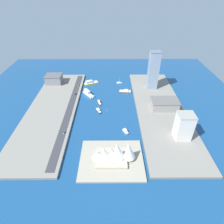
% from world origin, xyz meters
% --- Properties ---
extents(ground_plane, '(440.00, 440.00, 0.00)m').
position_xyz_m(ground_plane, '(0.00, 0.00, 0.00)').
color(ground_plane, navy).
extents(quay_west, '(70.00, 240.00, 2.92)m').
position_xyz_m(quay_west, '(-79.99, 0.00, 1.46)').
color(quay_west, gray).
rests_on(quay_west, ground_plane).
extents(quay_east, '(70.00, 240.00, 2.92)m').
position_xyz_m(quay_east, '(79.99, 0.00, 1.46)').
color(quay_east, gray).
rests_on(quay_east, ground_plane).
extents(peninsula_point, '(67.42, 55.81, 2.00)m').
position_xyz_m(peninsula_point, '(-7.62, 96.02, 1.00)').
color(peninsula_point, '#A89E89').
rests_on(peninsula_point, ground_plane).
extents(road_strip, '(9.58, 228.00, 0.15)m').
position_xyz_m(road_strip, '(53.60, 0.00, 3.00)').
color(road_strip, '#38383D').
rests_on(road_strip, quay_east).
extents(ferry_white_commuter, '(21.10, 24.84, 8.25)m').
position_xyz_m(ferry_white_commuter, '(31.19, -44.04, 3.04)').
color(ferry_white_commuter, silver).
rests_on(ferry_white_commuter, ground_plane).
extents(patrol_launch_navy, '(9.50, 13.39, 3.97)m').
position_xyz_m(patrol_launch_navy, '(11.32, 4.70, 1.56)').
color(patrol_launch_navy, '#1E284C').
rests_on(patrol_launch_navy, ground_plane).
extents(sailboat_small_white, '(10.73, 3.71, 10.75)m').
position_xyz_m(sailboat_small_white, '(-22.65, -87.95, 1.00)').
color(sailboat_small_white, white).
rests_on(sailboat_small_white, ground_plane).
extents(yacht_sleek_gray, '(8.19, 11.43, 4.09)m').
position_xyz_m(yacht_sleek_gray, '(-25.50, 51.07, 1.61)').
color(yacht_sleek_gray, '#999EA3').
rests_on(yacht_sleek_gray, ground_plane).
extents(barge_flat_brown, '(21.83, 10.57, 3.47)m').
position_xyz_m(barge_flat_brown, '(-32.09, -54.44, 1.27)').
color(barge_flat_brown, brown).
rests_on(barge_flat_brown, ground_plane).
extents(ferry_yellow_fast, '(26.99, 19.04, 6.98)m').
position_xyz_m(ferry_yellow_fast, '(30.68, -85.06, 2.48)').
color(ferry_yellow_fast, yellow).
rests_on(ferry_yellow_fast, ground_plane).
extents(tugboat_red, '(7.17, 14.47, 3.87)m').
position_xyz_m(tugboat_red, '(11.08, -17.36, 1.41)').
color(tugboat_red, red).
rests_on(tugboat_red, ground_plane).
extents(tower_tall_glass, '(17.34, 16.30, 63.53)m').
position_xyz_m(tower_tall_glass, '(-78.42, -65.26, 34.72)').
color(tower_tall_glass, '#8C9EB2').
rests_on(tower_tall_glass, quay_west).
extents(warehouse_low_gray, '(28.63, 24.71, 15.45)m').
position_xyz_m(warehouse_low_gray, '(96.85, -83.73, 10.68)').
color(warehouse_low_gray, gray).
rests_on(warehouse_low_gray, quay_east).
extents(hotel_broad_white, '(18.95, 17.76, 33.20)m').
position_xyz_m(hotel_broad_white, '(-91.75, 62.90, 19.55)').
color(hotel_broad_white, silver).
rests_on(hotel_broad_white, quay_west).
extents(carpark_squat_concrete, '(38.67, 25.98, 13.15)m').
position_xyz_m(carpark_squat_concrete, '(-85.92, -0.20, 9.53)').
color(carpark_squat_concrete, gray).
rests_on(carpark_squat_concrete, quay_west).
extents(sedan_silver, '(2.06, 4.71, 1.60)m').
position_xyz_m(sedan_silver, '(51.33, 55.06, 3.85)').
color(sedan_silver, black).
rests_on(sedan_silver, road_strip).
extents(suv_black, '(1.85, 4.94, 1.47)m').
position_xyz_m(suv_black, '(51.73, -40.78, 3.80)').
color(suv_black, black).
rests_on(suv_black, road_strip).
extents(taxi_yellow_cab, '(2.06, 4.35, 1.59)m').
position_xyz_m(taxi_yellow_cab, '(50.68, -69.05, 3.84)').
color(taxi_yellow_cab, black).
rests_on(taxi_yellow_cab, road_strip).
extents(traffic_light_waterfront, '(0.36, 0.36, 6.50)m').
position_xyz_m(traffic_light_waterfront, '(47.27, 20.81, 7.26)').
color(traffic_light_waterfront, black).
rests_on(traffic_light_waterfront, quay_east).
extents(opera_landmark, '(46.67, 27.81, 23.65)m').
position_xyz_m(opera_landmark, '(-10.80, 96.02, 11.31)').
color(opera_landmark, '#BCAD93').
rests_on(opera_landmark, peninsula_point).
extents(park_tree_cluster, '(5.18, 12.12, 7.69)m').
position_xyz_m(park_tree_cluster, '(-84.09, -4.99, 7.95)').
color(park_tree_cluster, brown).
rests_on(park_tree_cluster, quay_west).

